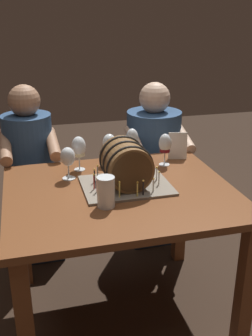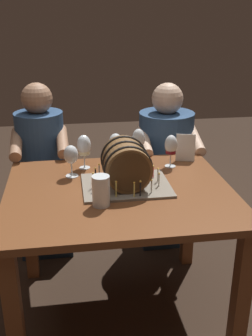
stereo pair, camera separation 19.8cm
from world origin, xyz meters
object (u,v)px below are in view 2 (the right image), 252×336
object	(u,v)px
wine_glass_rose	(116,144)
beer_pint	(101,192)
wine_glass_empty	(71,155)
menu_card	(185,148)
wine_glass_red	(171,146)
barrel_cake	(126,166)
dining_table	(119,211)
wine_glass_white	(84,147)
person_seated_right	(165,170)
wine_glass_amber	(138,140)
person_seated_left	(43,180)

from	to	relation	value
wine_glass_rose	beer_pint	world-z (taller)	wine_glass_rose
wine_glass_empty	menu_card	distance (m)	0.68
wine_glass_red	wine_glass_rose	size ratio (longest dim) A/B	1.05
wine_glass_red	menu_card	bearing A→B (deg)	35.67
barrel_cake	dining_table	bearing A→B (deg)	-139.13
barrel_cake	wine_glass_red	distance (m)	0.37
barrel_cake	wine_glass_white	bearing A→B (deg)	124.26
wine_glass_rose	person_seated_right	size ratio (longest dim) A/B	0.16
dining_table	person_seated_right	bearing A→B (deg)	60.17
wine_glass_empty	person_seated_right	distance (m)	0.89
wine_glass_rose	menu_card	bearing A→B (deg)	-3.31
wine_glass_amber	person_seated_right	distance (m)	0.57
wine_glass_white	person_seated_right	size ratio (longest dim) A/B	0.17
dining_table	wine_glass_red	bearing A→B (deg)	39.35
wine_glass_rose	person_seated_right	world-z (taller)	person_seated_right
wine_glass_amber	wine_glass_empty	bearing A→B (deg)	-159.69
dining_table	wine_glass_empty	xyz separation A→B (m)	(-0.23, 0.21, 0.24)
beer_pint	dining_table	bearing A→B (deg)	56.21
barrel_cake	wine_glass_white	xyz separation A→B (m)	(-0.19, 0.28, 0.02)
wine_glass_empty	menu_card	bearing A→B (deg)	11.86
barrel_cake	person_seated_right	size ratio (longest dim) A/B	0.38
wine_glass_amber	person_seated_left	size ratio (longest dim) A/B	0.18
wine_glass_amber	beer_pint	world-z (taller)	wine_glass_amber
dining_table	wine_glass_rose	xyz separation A→B (m)	(0.03, 0.37, 0.24)
wine_glass_amber	person_seated_left	world-z (taller)	person_seated_left
beer_pint	menu_card	bearing A→B (deg)	42.87
person_seated_right	wine_glass_red	bearing A→B (deg)	-100.93
wine_glass_red	wine_glass_empty	world-z (taller)	wine_glass_red
wine_glass_amber	wine_glass_rose	xyz separation A→B (m)	(-0.13, 0.02, -0.02)
person_seated_right	wine_glass_rose	bearing A→B (deg)	-137.43
dining_table	person_seated_left	size ratio (longest dim) A/B	0.96
barrel_cake	beer_pint	world-z (taller)	barrel_cake
wine_glass_white	person_seated_left	xyz separation A→B (m)	(-0.26, 0.41, -0.36)
dining_table	person_seated_left	world-z (taller)	person_seated_left
wine_glass_red	menu_card	size ratio (longest dim) A/B	1.16
wine_glass_red	beer_pint	distance (m)	0.61
wine_glass_amber	wine_glass_empty	distance (m)	0.41
wine_glass_white	beer_pint	size ratio (longest dim) A/B	1.35
beer_pint	menu_card	world-z (taller)	menu_card
wine_glass_rose	person_seated_left	distance (m)	0.67
barrel_cake	person_seated_left	world-z (taller)	person_seated_left
beer_pint	person_seated_left	xyz separation A→B (m)	(-0.31, 0.88, -0.29)
dining_table	wine_glass_white	size ratio (longest dim) A/B	5.82
dining_table	wine_glass_amber	size ratio (longest dim) A/B	5.46
wine_glass_empty	beer_pint	distance (m)	0.39
barrel_cake	wine_glass_amber	bearing A→B (deg)	69.42
person_seated_left	barrel_cake	bearing A→B (deg)	-56.65
wine_glass_white	menu_card	xyz separation A→B (m)	(0.59, 0.03, -0.05)
wine_glass_red	wine_glass_white	xyz separation A→B (m)	(-0.48, 0.05, 0.01)
barrel_cake	beer_pint	xyz separation A→B (m)	(-0.14, -0.19, -0.05)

